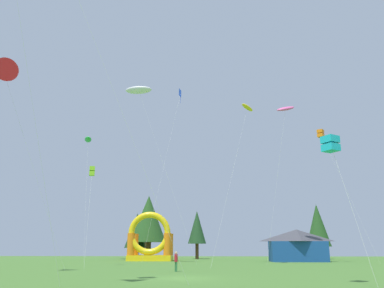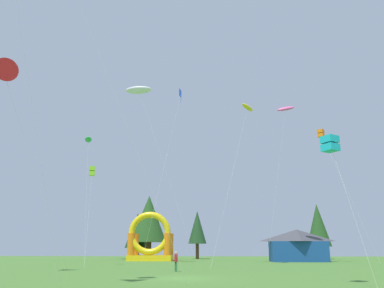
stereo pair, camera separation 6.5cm
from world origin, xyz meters
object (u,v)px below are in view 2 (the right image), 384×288
object	(u,v)px
kite_blue_diamond	(181,94)
kite_lime_box	(92,171)
kite_pink_parafoil	(286,109)
kite_yellow_parafoil	(247,108)
kite_orange_box	(321,134)
kite_cyan_box	(330,144)
person_far_side	(176,260)
inflatable_blue_arch	(150,243)
kite_green_parafoil	(88,140)
kite_white_parafoil	(139,90)
festival_tent	(298,245)
kite_red_delta	(4,72)

from	to	relation	value
kite_blue_diamond	kite_lime_box	world-z (taller)	kite_blue_diamond
kite_pink_parafoil	kite_yellow_parafoil	size ratio (longest dim) A/B	1.06
kite_orange_box	kite_cyan_box	distance (m)	31.84
person_far_side	inflatable_blue_arch	size ratio (longest dim) A/B	0.24
kite_green_parafoil	inflatable_blue_arch	bearing A→B (deg)	-6.77
kite_green_parafoil	person_far_side	xyz separation A→B (m)	(16.78, -25.61, -17.76)
kite_cyan_box	kite_lime_box	bearing A→B (deg)	135.21
kite_white_parafoil	kite_lime_box	size ratio (longest dim) A/B	2.12
festival_tent	inflatable_blue_arch	bearing A→B (deg)	176.34
kite_pink_parafoil	kite_yellow_parafoil	distance (m)	6.46
kite_cyan_box	kite_yellow_parafoil	bearing A→B (deg)	96.01
kite_pink_parafoil	kite_yellow_parafoil	xyz separation A→B (m)	(-5.35, -3.48, -1.00)
kite_blue_diamond	kite_cyan_box	xyz separation A→B (m)	(11.96, -38.82, -18.83)
person_far_side	festival_tent	xyz separation A→B (m)	(14.98, 23.00, 1.21)
kite_lime_box	festival_tent	world-z (taller)	kite_lime_box
kite_red_delta	kite_yellow_parafoil	bearing A→B (deg)	36.48
kite_red_delta	kite_cyan_box	xyz separation A→B (m)	(24.47, -7.28, -8.55)
inflatable_blue_arch	kite_white_parafoil	bearing A→B (deg)	-92.25
kite_lime_box	kite_yellow_parafoil	distance (m)	20.05
inflatable_blue_arch	festival_tent	bearing A→B (deg)	-3.66
inflatable_blue_arch	kite_red_delta	bearing A→B (deg)	-105.93
kite_orange_box	kite_blue_diamond	size ratio (longest dim) A/B	0.63
kite_blue_diamond	kite_white_parafoil	bearing A→B (deg)	-109.62
kite_white_parafoil	person_far_side	xyz separation A→B (m)	(6.49, -13.81, -21.26)
kite_white_parafoil	kite_green_parafoil	xyz separation A→B (m)	(-10.29, 11.80, -3.50)
festival_tent	kite_yellow_parafoil	bearing A→B (deg)	-122.65
kite_pink_parafoil	kite_red_delta	xyz separation A→B (m)	(-27.34, -19.74, -3.21)
kite_white_parafoil	festival_tent	size ratio (longest dim) A/B	3.01
kite_pink_parafoil	kite_white_parafoil	bearing A→B (deg)	-176.65
kite_pink_parafoil	kite_lime_box	world-z (taller)	kite_pink_parafoil
kite_orange_box	festival_tent	distance (m)	15.97
kite_orange_box	kite_lime_box	size ratio (longest dim) A/B	1.62
inflatable_blue_arch	festival_tent	size ratio (longest dim) A/B	0.92
kite_pink_parafoil	kite_green_parafoil	size ratio (longest dim) A/B	1.06
kite_pink_parafoil	inflatable_blue_arch	bearing A→B (deg)	153.72
kite_pink_parafoil	inflatable_blue_arch	xyz separation A→B (m)	(-19.02, 9.39, -17.08)
kite_yellow_parafoil	festival_tent	distance (m)	21.39
kite_yellow_parafoil	kite_lime_box	bearing A→B (deg)	-169.52
kite_orange_box	festival_tent	bearing A→B (deg)	118.16
kite_red_delta	kite_yellow_parafoil	xyz separation A→B (m)	(21.99, 16.26, 2.21)
kite_red_delta	kite_cyan_box	distance (m)	26.93
kite_green_parafoil	kite_yellow_parafoil	distance (m)	28.19
kite_white_parafoil	kite_cyan_box	world-z (taller)	kite_white_parafoil
kite_green_parafoil	festival_tent	distance (m)	35.91
kite_orange_box	kite_blue_diamond	xyz separation A→B (m)	(-19.84, 9.30, 9.83)
kite_cyan_box	inflatable_blue_arch	xyz separation A→B (m)	(-16.15, 36.41, -5.32)
kite_pink_parafoil	kite_green_parafoil	distance (m)	31.60
kite_pink_parafoil	kite_yellow_parafoil	bearing A→B (deg)	-146.95
person_far_side	kite_lime_box	bearing A→B (deg)	9.38
festival_tent	kite_green_parafoil	bearing A→B (deg)	175.29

